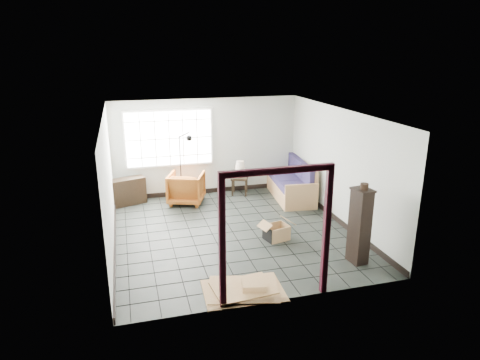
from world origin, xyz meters
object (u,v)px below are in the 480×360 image
object	(u,v)px
side_table	(240,180)
armchair	(186,186)
futon_sofa	(292,183)
tall_shelf	(360,226)

from	to	relation	value
side_table	armchair	bearing A→B (deg)	-169.06
armchair	side_table	distance (m)	1.54
futon_sofa	tall_shelf	size ratio (longest dim) A/B	1.60
futon_sofa	side_table	xyz separation A→B (m)	(-1.32, 0.52, 0.05)
armchair	tall_shelf	bearing A→B (deg)	143.70
futon_sofa	tall_shelf	distance (m)	3.84
futon_sofa	side_table	bearing A→B (deg)	164.25
futon_sofa	armchair	world-z (taller)	futon_sofa
tall_shelf	side_table	bearing A→B (deg)	96.42
armchair	tall_shelf	distance (m)	4.82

